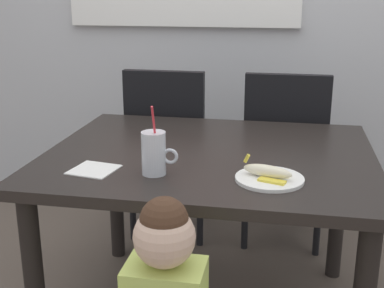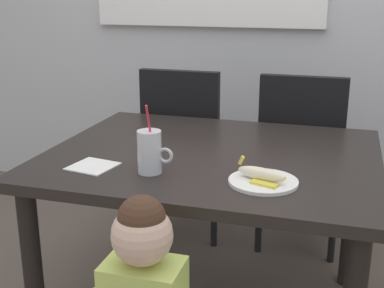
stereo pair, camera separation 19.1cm
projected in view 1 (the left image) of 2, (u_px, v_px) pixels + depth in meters
The scene contains 7 objects.
dining_table at pixel (210, 175), 2.04m from camera, with size 1.27×1.04×0.75m.
dining_chair_left at pixel (169, 144), 2.82m from camera, with size 0.44×0.44×0.96m.
dining_chair_right at pixel (285, 150), 2.71m from camera, with size 0.44×0.44×0.96m.
milk_cup at pixel (154, 156), 1.76m from camera, with size 0.13×0.09×0.25m.
snack_plate at pixel (269, 179), 1.71m from camera, with size 0.23×0.23×0.01m, color white.
peeled_banana at pixel (268, 172), 1.70m from camera, with size 0.18×0.13×0.07m.
paper_napkin at pixel (94, 170), 1.81m from camera, with size 0.15×0.15×0.00m, color white.
Camera 1 is at (0.29, -1.90, 1.36)m, focal length 48.12 mm.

